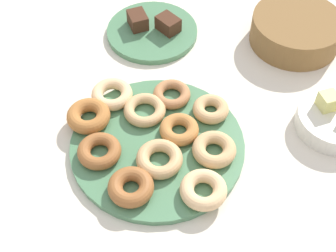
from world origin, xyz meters
TOP-DOWN VIEW (x-y plane):
  - ground_plane at (0.00, 0.00)m, footprint 2.40×2.40m
  - donut_plate at (0.00, 0.00)m, footprint 0.36×0.36m
  - donut_0 at (-0.06, -0.10)m, footprint 0.12×0.12m
  - donut_1 at (0.15, -0.02)m, footprint 0.11×0.11m
  - donut_2 at (-0.07, 0.11)m, footprint 0.09×0.09m
  - donut_3 at (0.10, 0.07)m, footprint 0.10×0.10m
  - donut_4 at (0.01, 0.05)m, footprint 0.10×0.10m
  - donut_5 at (0.02, 0.14)m, footprint 0.09×0.09m
  - donut_6 at (-0.14, -0.07)m, footprint 0.13×0.13m
  - donut_7 at (-0.16, 0.01)m, footprint 0.13×0.13m
  - donut_8 at (0.04, -0.03)m, footprint 0.11×0.11m
  - donut_9 at (0.05, -0.11)m, footprint 0.12×0.12m
  - donut_10 at (-0.08, 0.03)m, footprint 0.13×0.13m
  - cake_plate at (-0.27, 0.23)m, footprint 0.23×0.23m
  - brownie_near at (-0.31, 0.21)m, footprint 0.07×0.06m
  - brownie_far at (-0.24, 0.26)m, footprint 0.06×0.04m
  - basket at (-0.01, 0.47)m, footprint 0.26×0.26m
  - fruit_bowl at (0.21, 0.31)m, footprint 0.16×0.16m
  - melon_chunk_left at (0.19, 0.31)m, footprint 0.05×0.05m

SIDE VIEW (x-z plane):
  - ground_plane at x=0.00m, z-range 0.00..0.00m
  - donut_plate at x=0.00m, z-range 0.00..0.01m
  - cake_plate at x=-0.27m, z-range 0.00..0.02m
  - fruit_bowl at x=0.21m, z-range 0.00..0.04m
  - donut_2 at x=-0.07m, z-range 0.01..0.04m
  - donut_10 at x=-0.08m, z-range 0.01..0.04m
  - donut_7 at x=-0.16m, z-range 0.01..0.04m
  - donut_4 at x=0.01m, z-range 0.01..0.04m
  - donut_5 at x=0.02m, z-range 0.01..0.04m
  - donut_0 at x=-0.06m, z-range 0.01..0.04m
  - donut_8 at x=0.04m, z-range 0.01..0.04m
  - donut_1 at x=0.15m, z-range 0.01..0.04m
  - donut_3 at x=0.10m, z-range 0.01..0.04m
  - donut_9 at x=0.05m, z-range 0.01..0.04m
  - donut_6 at x=-0.14m, z-range 0.01..0.04m
  - brownie_near at x=-0.31m, z-range 0.02..0.05m
  - brownie_far at x=-0.24m, z-range 0.02..0.05m
  - basket at x=-0.01m, z-range 0.00..0.07m
  - melon_chunk_left at x=0.19m, z-range 0.04..0.08m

